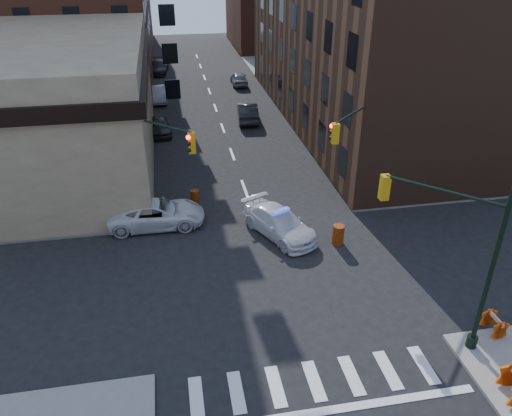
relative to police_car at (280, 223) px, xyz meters
name	(u,v)px	position (x,y,z in m)	size (l,w,h in m)	color
ground	(276,276)	(-1.02, -3.81, -0.75)	(140.00, 140.00, 0.00)	black
sidewalk_ne	(412,84)	(21.98, 28.94, -0.67)	(34.00, 54.50, 0.15)	gray
commercial_row_ne	(369,40)	(11.98, 18.69, 6.25)	(14.00, 34.00, 14.00)	#462B1C
filler_ne	(286,3)	(12.98, 54.19, 5.25)	(16.00, 16.00, 12.00)	brown
signal_pole_se	(465,246)	(5.02, -9.34, 3.87)	(5.40, 5.27, 8.00)	black
signal_pole_nw	(149,162)	(-6.87, 1.52, 3.59)	(3.58, 3.67, 8.00)	black
signal_pole_ne	(358,148)	(4.82, 1.54, 3.59)	(3.67, 3.58, 8.00)	black
tree_ne_near	(296,74)	(6.48, 22.19, 2.74)	(3.00, 3.00, 4.85)	black
tree_ne_far	(277,56)	(6.48, 30.19, 2.74)	(3.00, 3.00, 4.85)	black
police_car	(280,223)	(0.00, 0.00, 0.00)	(2.09, 5.14, 1.49)	silver
pickup	(156,214)	(-6.82, 2.29, 0.03)	(2.57, 5.58, 1.55)	silver
parked_car_wnear	(160,126)	(-6.40, 17.69, -0.06)	(1.62, 4.02, 1.37)	black
parked_car_wfar	(158,94)	(-6.52, 27.45, -0.02)	(1.54, 4.42, 1.46)	#9C9EA4
parked_car_wdeep	(159,67)	(-6.31, 39.34, -0.01)	(2.07, 5.09, 1.48)	black
parked_car_enear	(248,112)	(1.48, 19.87, 0.07)	(1.74, 4.98, 1.64)	black
parked_car_efar	(239,78)	(2.57, 32.25, -0.03)	(1.69, 4.19, 1.43)	gray
pedestrian_a	(143,198)	(-7.60, 3.90, 0.31)	(0.66, 0.43, 1.81)	black
pedestrian_b	(70,196)	(-11.93, 4.75, 0.38)	(0.95, 0.74, 1.95)	black
pedestrian_c	(30,206)	(-14.02, 3.80, 0.40)	(1.16, 0.48, 1.98)	#212731
barrel_road	(338,235)	(2.96, -1.50, -0.18)	(0.64, 0.64, 1.14)	#E0570A
barrel_bank	(195,197)	(-4.43, 4.61, -0.29)	(0.51, 0.51, 0.92)	#DA600A
barricade_se_a	(494,324)	(7.14, -9.51, -0.19)	(1.09, 0.54, 0.82)	#C74409
barricade_nw_a	(93,212)	(-10.52, 3.53, -0.18)	(1.12, 0.56, 0.84)	red
barricade_nw_b	(103,206)	(-9.97, 4.19, -0.17)	(1.14, 0.57, 0.85)	#BF4C08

